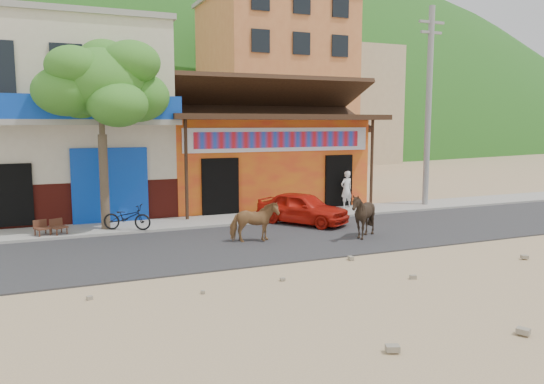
{
  "coord_description": "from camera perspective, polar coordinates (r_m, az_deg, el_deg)",
  "views": [
    {
      "loc": [
        -6.2,
        -11.63,
        3.46
      ],
      "look_at": [
        -0.01,
        3.0,
        1.4
      ],
      "focal_mm": 35.0,
      "sensor_mm": 36.0,
      "label": 1
    }
  ],
  "objects": [
    {
      "name": "ground",
      "position": [
        13.63,
        4.99,
        -7.35
      ],
      "size": [
        120.0,
        120.0,
        0.0
      ],
      "primitive_type": "plane",
      "color": "#9E825B",
      "rests_on": "ground"
    },
    {
      "name": "road",
      "position": [
        15.81,
        0.73,
        -5.18
      ],
      "size": [
        60.0,
        5.0,
        0.04
      ],
      "primitive_type": "cube",
      "color": "#28282B",
      "rests_on": "ground"
    },
    {
      "name": "sidewalk",
      "position": [
        19.0,
        -3.52,
        -2.94
      ],
      "size": [
        60.0,
        2.0,
        0.12
      ],
      "primitive_type": "cube",
      "color": "gray",
      "rests_on": "ground"
    },
    {
      "name": "dance_club",
      "position": [
        23.19,
        -2.19,
        3.27
      ],
      "size": [
        8.0,
        6.0,
        3.6
      ],
      "primitive_type": "cube",
      "color": "orange",
      "rests_on": "ground"
    },
    {
      "name": "cafe_building",
      "position": [
        21.64,
        -21.26,
        6.99
      ],
      "size": [
        7.0,
        6.0,
        7.0
      ],
      "primitive_type": "cube",
      "color": "beige",
      "rests_on": "ground"
    },
    {
      "name": "apartment_front",
      "position": [
        38.82,
        0.15,
        11.13
      ],
      "size": [
        9.0,
        9.0,
        12.0
      ],
      "primitive_type": "cube",
      "color": "#CC723F",
      "rests_on": "ground"
    },
    {
      "name": "apartment_rear",
      "position": [
        48.18,
        7.31,
        9.15
      ],
      "size": [
        8.0,
        8.0,
        10.0
      ],
      "primitive_type": "cube",
      "color": "tan",
      "rests_on": "ground"
    },
    {
      "name": "hillside",
      "position": [
        82.31,
        -19.0,
        12.94
      ],
      "size": [
        100.0,
        40.0,
        24.0
      ],
      "primitive_type": "ellipsoid",
      "color": "#194C14",
      "rests_on": "ground"
    },
    {
      "name": "tree",
      "position": [
        17.51,
        -17.8,
        5.92
      ],
      "size": [
        3.0,
        3.0,
        6.0
      ],
      "primitive_type": null,
      "color": "#2D721E",
      "rests_on": "sidewalk"
    },
    {
      "name": "utility_pole",
      "position": [
        22.78,
        16.48,
        8.75
      ],
      "size": [
        0.24,
        0.24,
        8.0
      ],
      "primitive_type": "cylinder",
      "color": "gray",
      "rests_on": "sidewalk"
    },
    {
      "name": "cow_tan",
      "position": [
        15.37,
        -1.92,
        -3.24
      ],
      "size": [
        1.47,
        0.84,
        1.17
      ],
      "primitive_type": "imported",
      "rotation": [
        0.0,
        0.0,
        1.41
      ],
      "color": "#97693C",
      "rests_on": "road"
    },
    {
      "name": "cow_dark",
      "position": [
        16.07,
        9.76,
        -2.51
      ],
      "size": [
        1.34,
        1.21,
        1.38
      ],
      "primitive_type": "imported",
      "rotation": [
        0.0,
        0.0,
        -1.65
      ],
      "color": "black",
      "rests_on": "road"
    },
    {
      "name": "red_car",
      "position": [
        18.17,
        3.3,
        -1.72
      ],
      "size": [
        2.87,
        3.4,
        1.1
      ],
      "primitive_type": "imported",
      "rotation": [
        0.0,
        0.0,
        0.59
      ],
      "color": "red",
      "rests_on": "road"
    },
    {
      "name": "scooter",
      "position": [
        17.32,
        -15.33,
        -2.64
      ],
      "size": [
        1.6,
        1.2,
        0.81
      ],
      "primitive_type": "imported",
      "rotation": [
        0.0,
        0.0,
        1.08
      ],
      "color": "black",
      "rests_on": "sidewalk"
    },
    {
      "name": "pedestrian",
      "position": [
        21.33,
        8.01,
        0.3
      ],
      "size": [
        0.59,
        0.44,
        1.47
      ],
      "primitive_type": "imported",
      "rotation": [
        0.0,
        0.0,
        3.32
      ],
      "color": "white",
      "rests_on": "sidewalk"
    },
    {
      "name": "cafe_chair_left",
      "position": [
        17.32,
        -23.5,
        -2.91
      ],
      "size": [
        0.52,
        0.52,
        0.86
      ],
      "primitive_type": null,
      "rotation": [
        0.0,
        0.0,
        0.4
      ],
      "color": "#492718",
      "rests_on": "sidewalk"
    },
    {
      "name": "cafe_chair_right",
      "position": [
        17.31,
        -21.97,
        -2.82
      ],
      "size": [
        0.55,
        0.55,
        0.87
      ],
      "primitive_type": null,
      "rotation": [
        0.0,
        0.0,
        0.48
      ],
      "color": "#4B2519",
      "rests_on": "sidewalk"
    }
  ]
}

